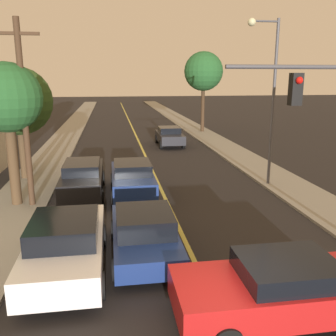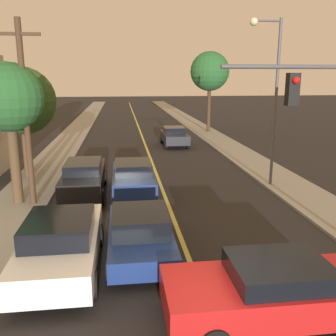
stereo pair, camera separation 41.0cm
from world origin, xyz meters
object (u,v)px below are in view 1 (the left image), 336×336
car_outer_lane_front (66,244)px  car_outer_lane_second (83,177)px  streetlamp_right (268,83)px  utility_pole_left (24,112)px  car_near_lane_second (132,178)px  tree_left_far (18,102)px  car_far_oncoming (169,136)px  tree_right_near (204,72)px  car_near_lane_front (144,233)px  tree_left_near (7,99)px  car_crossing_right (280,288)px

car_outer_lane_front → car_outer_lane_second: bearing=90.0°
streetlamp_right → utility_pole_left: (-10.67, -1.53, -1.04)m
car_near_lane_second → tree_left_far: tree_left_far is taller
car_near_lane_second → car_outer_lane_front: size_ratio=0.94×
streetlamp_right → car_outer_lane_front: bearing=-140.3°
car_far_oncoming → tree_right_near: 9.28m
car_near_lane_second → car_far_oncoming: 13.00m
car_far_oncoming → car_near_lane_front: bearing=78.7°
car_outer_lane_second → car_far_oncoming: 13.39m
car_outer_lane_second → tree_left_near: tree_left_near is taller
car_near_lane_front → tree_left_near: tree_left_near is taller
car_far_oncoming → car_crossing_right: 21.88m
car_outer_lane_second → tree_left_far: bearing=134.8°
car_near_lane_second → tree_right_near: 21.19m
car_near_lane_front → car_near_lane_second: car_near_lane_second is taller
car_near_lane_second → streetlamp_right: size_ratio=0.58×
streetlamp_right → tree_right_near: streetlamp_right is taller
car_near_lane_front → car_far_oncoming: car_far_oncoming is taller
utility_pole_left → car_near_lane_front: bearing=-50.0°
car_near_lane_second → car_far_oncoming: car_near_lane_second is taller
car_outer_lane_second → car_near_lane_front: bearing=-70.7°
tree_left_near → tree_left_far: bearing=97.6°
streetlamp_right → tree_left_near: size_ratio=1.34×
utility_pole_left → tree_left_far: bearing=105.1°
car_outer_lane_second → car_crossing_right: 10.95m
car_crossing_right → utility_pole_left: bearing=38.8°
car_near_lane_front → tree_left_far: bearing=119.7°
car_near_lane_front → car_outer_lane_front: size_ratio=0.92×
car_far_oncoming → car_crossing_right: bearing=87.4°
car_far_oncoming → car_outer_lane_front: bearing=72.8°
tree_left_near → car_outer_lane_front: bearing=-65.7°
car_near_lane_front → car_outer_lane_second: 6.67m
tree_left_near → car_outer_lane_second: bearing=21.8°
car_near_lane_second → tree_left_far: (-5.44, 3.69, 3.22)m
tree_left_far → tree_right_near: 20.42m
car_outer_lane_second → utility_pole_left: size_ratio=0.69×
car_outer_lane_second → tree_right_near: size_ratio=0.68×
car_crossing_right → tree_left_far: tree_left_far is taller
car_near_lane_front → car_outer_lane_front: car_outer_lane_front is taller
streetlamp_right → tree_left_near: (-11.32, -1.32, -0.57)m
car_near_lane_second → tree_left_near: (-4.86, -0.63, 3.57)m
car_far_oncoming → tree_right_near: size_ratio=0.55×
car_near_lane_second → tree_left_near: tree_left_near is taller
car_near_lane_front → tree_left_far: 11.48m
car_outer_lane_second → streetlamp_right: (8.67, 0.25, 4.14)m
car_near_lane_second → car_outer_lane_second: 2.25m
tree_left_near → tree_right_near: 23.49m
car_outer_lane_front → utility_pole_left: utility_pole_left is taller
car_far_oncoming → tree_right_near: tree_right_near is taller
car_near_lane_second → tree_right_near: size_ratio=0.60×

